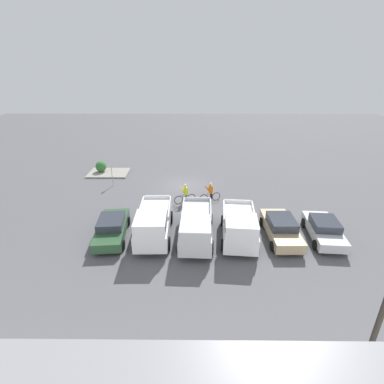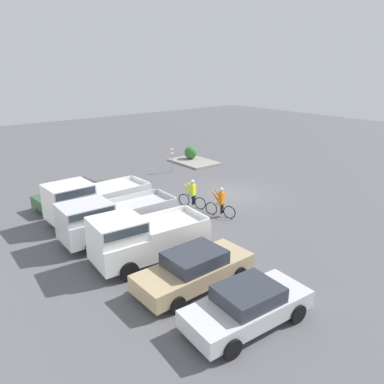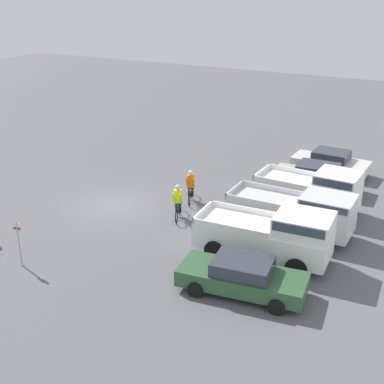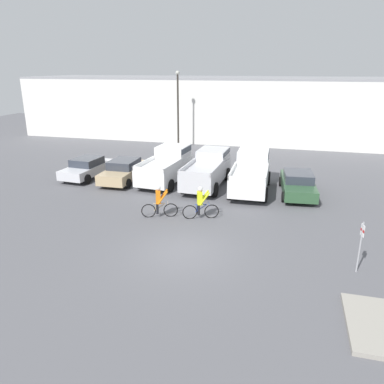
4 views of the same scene
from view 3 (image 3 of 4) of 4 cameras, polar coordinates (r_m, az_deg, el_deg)
name	(u,v)px [view 3 (image 3 of 4)]	position (r m, az deg, el deg)	size (l,w,h in m)	color
ground_plane	(114,205)	(27.56, -8.37, -1.37)	(80.00, 80.00, 0.00)	#56565B
sedan_0	(331,162)	(32.28, 14.57, 3.10)	(2.21, 4.48, 1.37)	silver
sedan_1	(317,177)	(29.70, 13.22, 1.56)	(2.03, 4.75, 1.44)	tan
pickup_truck_0	(315,189)	(26.87, 12.95, 0.26)	(2.60, 5.11, 2.21)	white
pickup_truck_1	(298,211)	(24.39, 11.24, -2.02)	(2.35, 5.65, 2.09)	silver
pickup_truck_2	(273,234)	(22.00, 8.67, -4.46)	(2.39, 5.54, 2.27)	white
sedan_2	(242,276)	(19.98, 5.39, -8.93)	(2.29, 4.86, 1.38)	#2D5133
cyclist_0	(178,201)	(25.60, -1.51, -0.98)	(1.76, 0.71, 1.72)	black
cyclist_1	(191,186)	(27.45, -0.15, 0.66)	(1.76, 0.71, 1.70)	black
fire_lane_sign	(18,239)	(22.39, -18.02, -4.77)	(0.09, 0.30, 2.02)	#9E9EA3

